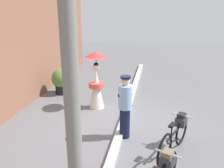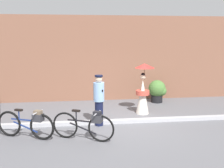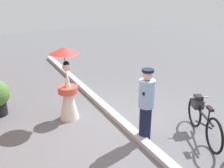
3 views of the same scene
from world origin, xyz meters
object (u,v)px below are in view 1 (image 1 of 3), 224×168
Objects in this scene: potted_plant_by_door at (62,80)px; utility_pole at (71,86)px; person_officer at (125,106)px; person_with_parasol at (96,82)px; bicycle_far_side at (175,135)px.

utility_pole reaches higher than potted_plant_by_door.
person_with_parasol reaches higher than person_officer.
person_officer is (0.46, 1.21, 0.41)m from bicycle_far_side.
person_with_parasol is 1.91× the size of potted_plant_by_door.
potted_plant_by_door is at bearing 56.82° from person_with_parasol.
person_with_parasol is 0.38× the size of utility_pole.
bicycle_far_side is 3.24m from person_with_parasol.
utility_pole reaches higher than person_officer.
potted_plant_by_door is (3.22, 3.97, 0.08)m from bicycle_far_side.
person_with_parasol is 1.95m from potted_plant_by_door.
potted_plant_by_door is (2.76, 2.76, -0.33)m from person_officer.
utility_pole is at bearing 152.76° from bicycle_far_side.
person_officer is 3.91m from potted_plant_by_door.
potted_plant_by_door reaches higher than bicycle_far_side.
potted_plant_by_door is at bearing 23.62° from utility_pole.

